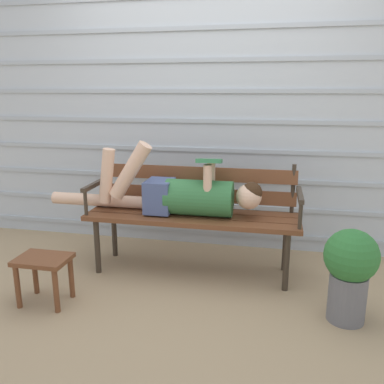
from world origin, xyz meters
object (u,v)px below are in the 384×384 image
object	(u,v)px
footstool	(44,268)
potted_plant	(350,269)
park_bench	(194,208)
reclining_person	(180,194)

from	to	relation	value
footstool	potted_plant	xyz separation A→B (m)	(1.96, 0.18, 0.09)
park_bench	potted_plant	world-z (taller)	park_bench
park_bench	potted_plant	distance (m)	1.23
park_bench	reclining_person	size ratio (longest dim) A/B	0.95
footstool	potted_plant	bearing A→B (deg)	5.29
footstool	park_bench	bearing A→B (deg)	40.13
footstool	reclining_person	bearing A→B (deg)	40.57
park_bench	reclining_person	xyz separation A→B (m)	(-0.09, -0.07, 0.13)
footstool	potted_plant	distance (m)	1.97
reclining_person	potted_plant	xyz separation A→B (m)	(1.18, -0.49, -0.29)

